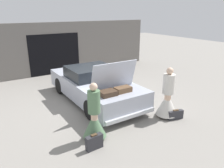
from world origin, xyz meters
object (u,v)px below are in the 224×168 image
Objects in this scene: suitcase_beside_left_person at (94,142)px; car at (94,85)px; person_left at (94,120)px; person_right at (167,100)px; suitcase_beside_right_person at (175,115)px.

car is at bearing 61.50° from suitcase_beside_left_person.
car reaches higher than person_left.
car is 2.91× the size of person_left.
person_left is at bearing 60.02° from suitcase_beside_left_person.
suitcase_beside_left_person is (-1.57, -2.89, -0.41)m from car.
car is 2.91m from person_right.
person_right is at bearing 99.81° from person_left.
suitcase_beside_right_person is (1.43, -2.90, -0.45)m from car.
suitcase_beside_left_person is at bearing -118.50° from car.
person_right is 2.95m from suitcase_beside_left_person.
person_left is 2.66m from person_right.
suitcase_beside_right_person is (2.76, -0.42, -0.43)m from person_left.
car is 8.71× the size of suitcase_beside_right_person.
car is 3.26m from suitcase_beside_right_person.
person_right is at bearing 108.59° from suitcase_beside_right_person.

